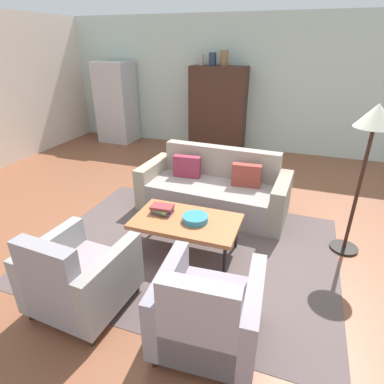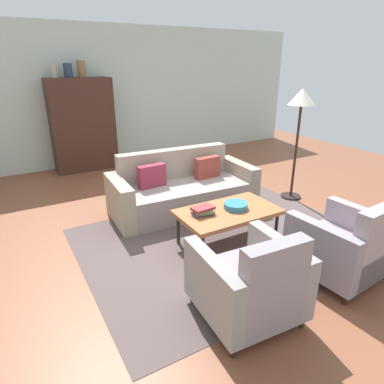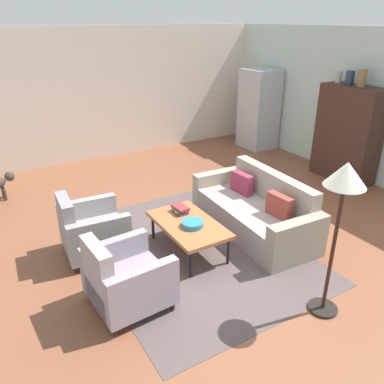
% 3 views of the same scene
% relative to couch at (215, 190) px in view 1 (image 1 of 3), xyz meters
% --- Properties ---
extents(ground_plane, '(11.03, 11.03, 0.00)m').
position_rel_couch_xyz_m(ground_plane, '(0.14, -0.64, -0.29)').
color(ground_plane, brown).
extents(wall_back, '(9.19, 0.12, 2.80)m').
position_rel_couch_xyz_m(wall_back, '(0.14, 3.11, 1.11)').
color(wall_back, silver).
rests_on(wall_back, ground).
extents(area_rug, '(3.40, 2.60, 0.01)m').
position_rel_couch_xyz_m(area_rug, '(-0.00, -1.14, -0.28)').
color(area_rug, '#584948').
rests_on(area_rug, ground).
extents(couch, '(2.14, 1.01, 0.86)m').
position_rel_couch_xyz_m(couch, '(0.00, 0.00, 0.00)').
color(couch, gray).
rests_on(couch, ground).
extents(coffee_table, '(1.20, 0.70, 0.43)m').
position_rel_couch_xyz_m(coffee_table, '(-0.00, -1.19, 0.11)').
color(coffee_table, black).
rests_on(coffee_table, ground).
extents(armchair_left, '(0.85, 0.85, 0.88)m').
position_rel_couch_xyz_m(armchair_left, '(-0.61, -2.35, 0.06)').
color(armchair_left, '#38221A').
rests_on(armchair_left, ground).
extents(armchair_right, '(0.85, 0.85, 0.88)m').
position_rel_couch_xyz_m(armchair_right, '(0.60, -2.35, 0.06)').
color(armchair_right, '#3B2B14').
rests_on(armchair_right, ground).
extents(fruit_bowl, '(0.29, 0.29, 0.07)m').
position_rel_couch_xyz_m(fruit_bowl, '(0.10, -1.19, 0.18)').
color(fruit_bowl, teal).
rests_on(fruit_bowl, coffee_table).
extents(book_stack, '(0.27, 0.23, 0.09)m').
position_rel_couch_xyz_m(book_stack, '(-0.33, -1.13, 0.19)').
color(book_stack, '#5A4469').
rests_on(book_stack, coffee_table).
extents(cabinet, '(1.20, 0.51, 1.80)m').
position_rel_couch_xyz_m(cabinet, '(-0.73, 2.77, 0.61)').
color(cabinet, '#3E251C').
rests_on(cabinet, ground).
extents(vase_tall, '(0.11, 0.11, 0.22)m').
position_rel_couch_xyz_m(vase_tall, '(-1.13, 2.76, 1.62)').
color(vase_tall, '#ACA99A').
rests_on(vase_tall, cabinet).
extents(vase_round, '(0.16, 0.16, 0.25)m').
position_rel_couch_xyz_m(vase_round, '(-0.88, 2.76, 1.64)').
color(vase_round, '#2A364E').
rests_on(vase_round, cabinet).
extents(vase_small, '(0.16, 0.16, 0.30)m').
position_rel_couch_xyz_m(vase_small, '(-0.63, 2.76, 1.66)').
color(vase_small, olive).
rests_on(vase_small, cabinet).
extents(refrigerator, '(0.80, 0.73, 1.85)m').
position_rel_couch_xyz_m(refrigerator, '(-3.23, 2.66, 0.64)').
color(refrigerator, '#B7BABF').
rests_on(refrigerator, ground).
extents(floor_lamp, '(0.40, 0.40, 1.72)m').
position_rel_couch_xyz_m(floor_lamp, '(1.77, -0.51, 1.16)').
color(floor_lamp, black).
rests_on(floor_lamp, ground).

